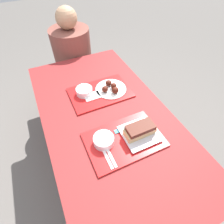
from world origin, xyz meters
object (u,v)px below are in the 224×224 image
(tray_far, at_px, (100,93))
(brisket_sandwich_plate, at_px, (140,131))
(wings_plate_far, at_px, (111,88))
(person_seated_across, at_px, (72,50))
(bowl_coleslaw_far, at_px, (84,91))
(tray_near, at_px, (124,140))
(bowl_coleslaw_near, at_px, (104,140))

(tray_far, distance_m, brisket_sandwich_plate, 0.47)
(wings_plate_far, bearing_deg, brisket_sandwich_plate, -92.37)
(tray_far, bearing_deg, brisket_sandwich_plate, -82.03)
(brisket_sandwich_plate, xyz_separation_m, person_seated_across, (-0.06, 1.26, -0.08))
(tray_far, relative_size, wings_plate_far, 1.92)
(bowl_coleslaw_far, bearing_deg, tray_near, -80.59)
(tray_near, bearing_deg, wings_plate_far, 75.33)
(brisket_sandwich_plate, height_order, bowl_coleslaw_far, brisket_sandwich_plate)
(wings_plate_far, bearing_deg, bowl_coleslaw_near, -119.70)
(bowl_coleslaw_near, distance_m, person_seated_across, 1.23)
(tray_far, bearing_deg, person_seated_across, 89.86)
(bowl_coleslaw_near, xyz_separation_m, wings_plate_far, (0.24, 0.42, -0.01))
(tray_far, bearing_deg, bowl_coleslaw_near, -109.70)
(tray_near, xyz_separation_m, wings_plate_far, (0.12, 0.45, 0.02))
(tray_far, xyz_separation_m, wings_plate_far, (0.08, -0.01, 0.02))
(tray_near, relative_size, bowl_coleslaw_far, 3.76)
(tray_near, height_order, bowl_coleslaw_far, bowl_coleslaw_far)
(bowl_coleslaw_near, xyz_separation_m, brisket_sandwich_plate, (0.22, -0.04, 0.01))
(tray_near, bearing_deg, tray_far, 85.93)
(bowl_coleslaw_far, height_order, wings_plate_far, wings_plate_far)
(wings_plate_far, bearing_deg, tray_far, 172.32)
(tray_near, relative_size, bowl_coleslaw_near, 3.76)
(tray_far, height_order, brisket_sandwich_plate, brisket_sandwich_plate)
(tray_near, height_order, person_seated_across, person_seated_across)
(tray_near, bearing_deg, person_seated_across, 88.42)
(person_seated_across, bearing_deg, brisket_sandwich_plate, -87.12)
(bowl_coleslaw_near, xyz_separation_m, person_seated_across, (0.15, 1.22, -0.07))
(tray_near, distance_m, bowl_coleslaw_far, 0.50)
(tray_near, distance_m, tray_far, 0.46)
(bowl_coleslaw_near, bearing_deg, wings_plate_far, 60.30)
(tray_far, height_order, wings_plate_far, wings_plate_far)
(wings_plate_far, bearing_deg, person_seated_across, 95.83)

